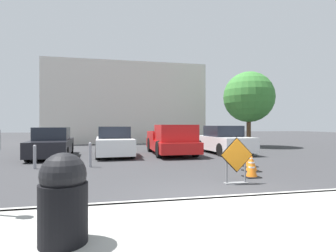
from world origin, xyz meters
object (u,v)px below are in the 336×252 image
object	(u,v)px
bollard_second	(35,156)
traffic_cone_nearest	(252,168)
parked_car_nearest	(52,143)
traffic_cone_third	(249,158)
road_closed_sign	(237,159)
parked_car_second	(114,142)
bollard_nearest	(90,154)
pickup_truck	(172,141)
parked_car_third	(224,141)
trash_bin	(63,198)
traffic_cone_second	(251,163)

from	to	relation	value
bollard_second	traffic_cone_nearest	bearing A→B (deg)	-23.60
parked_car_nearest	bollard_second	xyz separation A→B (m)	(0.21, -3.76, -0.21)
traffic_cone_nearest	traffic_cone_third	size ratio (longest dim) A/B	0.92
road_closed_sign	parked_car_second	bearing A→B (deg)	113.80
bollard_nearest	bollard_second	xyz separation A→B (m)	(-1.96, 0.00, -0.03)
road_closed_sign	traffic_cone_nearest	size ratio (longest dim) A/B	2.08
traffic_cone_third	bollard_nearest	world-z (taller)	bollard_nearest
traffic_cone_third	parked_car_second	distance (m)	7.01
bollard_nearest	traffic_cone_third	bearing A→B (deg)	-10.77
traffic_cone_nearest	pickup_truck	distance (m)	6.61
bollard_second	road_closed_sign	bearing A→B (deg)	-31.65
road_closed_sign	parked_car_third	world-z (taller)	parked_car_third
pickup_truck	trash_bin	size ratio (longest dim) A/B	4.58
parked_car_third	traffic_cone_third	bearing A→B (deg)	74.21
traffic_cone_third	parked_car_nearest	bearing A→B (deg)	149.14
road_closed_sign	parked_car_second	xyz separation A→B (m)	(-3.27, 7.41, 0.03)
traffic_cone_second	parked_car_second	bearing A→B (deg)	129.22
bollard_second	traffic_cone_third	bearing A→B (deg)	-8.16
parked_car_second	parked_car_nearest	bearing A→B (deg)	-4.93
bollard_nearest	trash_bin	bearing A→B (deg)	-87.95
traffic_cone_third	road_closed_sign	bearing A→B (deg)	-125.07
parked_car_second	traffic_cone_second	bearing A→B (deg)	126.73
traffic_cone_nearest	parked_car_third	bearing A→B (deg)	73.04
traffic_cone_nearest	traffic_cone_second	xyz separation A→B (m)	(0.54, 0.96, -0.00)
traffic_cone_third	bollard_nearest	xyz separation A→B (m)	(-6.04, 1.15, 0.18)
parked_car_second	traffic_cone_nearest	bearing A→B (deg)	119.23
traffic_cone_nearest	parked_car_nearest	bearing A→B (deg)	136.63
road_closed_sign	trash_bin	xyz separation A→B (m)	(-3.93, -3.20, 0.03)
traffic_cone_third	traffic_cone_second	bearing A→B (deg)	-115.11
road_closed_sign	parked_car_nearest	distance (m)	9.87
parked_car_third	bollard_second	distance (m)	9.74
traffic_cone_second	parked_car_third	bearing A→B (deg)	75.35
parked_car_second	bollard_second	distance (m)	4.63
parked_car_nearest	pickup_truck	world-z (taller)	pickup_truck
traffic_cone_nearest	parked_car_second	bearing A→B (deg)	121.72
parked_car_second	trash_bin	size ratio (longest dim) A/B	3.77
pickup_truck	parked_car_nearest	bearing A→B (deg)	-3.04
traffic_cone_second	trash_bin	bearing A→B (deg)	-137.56
bollard_second	pickup_truck	bearing A→B (deg)	30.06
parked_car_nearest	bollard_nearest	bearing A→B (deg)	116.10
parked_car_third	trash_bin	bearing A→B (deg)	53.78
traffic_cone_second	bollard_nearest	bearing A→B (deg)	159.38
traffic_cone_nearest	pickup_truck	size ratio (longest dim) A/B	0.12
parked_car_nearest	traffic_cone_third	bearing A→B (deg)	145.20
traffic_cone_second	traffic_cone_third	size ratio (longest dim) A/B	0.91
parked_car_second	parked_car_third	world-z (taller)	parked_car_third
pickup_truck	parked_car_second	bearing A→B (deg)	-3.45
road_closed_sign	bollard_second	world-z (taller)	road_closed_sign
parked_car_second	traffic_cone_third	bearing A→B (deg)	134.53
traffic_cone_second	pickup_truck	world-z (taller)	pickup_truck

